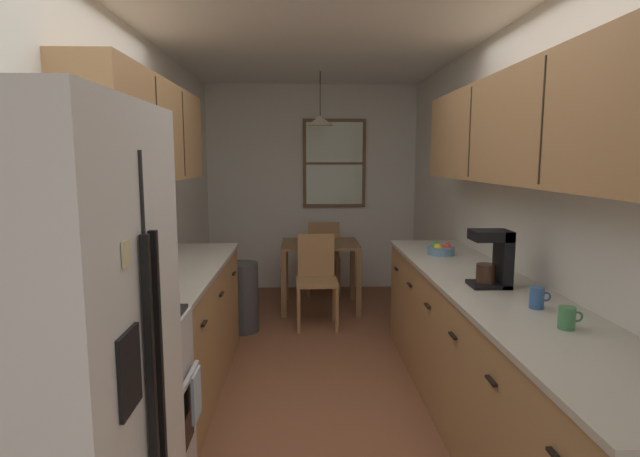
# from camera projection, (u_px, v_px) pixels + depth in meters

# --- Properties ---
(ground_plane) EXTENTS (12.00, 12.00, 0.00)m
(ground_plane) POSITION_uv_depth(u_px,v_px,m) (318.00, 371.00, 3.92)
(ground_plane) COLOR brown
(wall_left) EXTENTS (0.10, 9.00, 2.55)m
(wall_left) POSITION_uv_depth(u_px,v_px,m) (135.00, 209.00, 3.70)
(wall_left) COLOR silver
(wall_left) RESTS_ON ground
(wall_right) EXTENTS (0.10, 9.00, 2.55)m
(wall_right) POSITION_uv_depth(u_px,v_px,m) (497.00, 208.00, 3.80)
(wall_right) COLOR silver
(wall_right) RESTS_ON ground
(wall_back) EXTENTS (4.40, 0.10, 2.55)m
(wall_back) POSITION_uv_depth(u_px,v_px,m) (312.00, 188.00, 6.37)
(wall_back) COLOR silver
(wall_back) RESTS_ON ground
(ceiling_slab) EXTENTS (4.40, 9.00, 0.08)m
(ceiling_slab) POSITION_uv_depth(u_px,v_px,m) (318.00, 24.00, 3.57)
(ceiling_slab) COLOR white
(refrigerator) EXTENTS (0.75, 0.81, 1.81)m
(refrigerator) POSITION_uv_depth(u_px,v_px,m) (30.00, 405.00, 1.52)
(refrigerator) COLOR white
(refrigerator) RESTS_ON ground
(stove_range) EXTENTS (0.66, 0.62, 1.10)m
(stove_range) POSITION_uv_depth(u_px,v_px,m) (111.00, 418.00, 2.30)
(stove_range) COLOR silver
(stove_range) RESTS_ON ground
(microwave_over_range) EXTENTS (0.39, 0.60, 0.36)m
(microwave_over_range) POSITION_uv_depth(u_px,v_px,m) (68.00, 157.00, 2.13)
(microwave_over_range) COLOR white
(counter_left) EXTENTS (0.64, 1.94, 0.90)m
(counter_left) POSITION_uv_depth(u_px,v_px,m) (178.00, 329.00, 3.56)
(counter_left) COLOR #A87A4C
(counter_left) RESTS_ON ground
(upper_cabinets_left) EXTENTS (0.33, 2.02, 0.66)m
(upper_cabinets_left) POSITION_uv_depth(u_px,v_px,m) (147.00, 132.00, 3.32)
(upper_cabinets_left) COLOR #A87A4C
(counter_right) EXTENTS (0.64, 3.36, 0.90)m
(counter_right) POSITION_uv_depth(u_px,v_px,m) (489.00, 359.00, 3.03)
(counter_right) COLOR #A87A4C
(counter_right) RESTS_ON ground
(upper_cabinets_right) EXTENTS (0.33, 3.04, 0.63)m
(upper_cabinets_right) POSITION_uv_depth(u_px,v_px,m) (528.00, 128.00, 2.80)
(upper_cabinets_right) COLOR #A87A4C
(dining_table) EXTENTS (0.84, 0.72, 0.73)m
(dining_table) POSITION_uv_depth(u_px,v_px,m) (320.00, 254.00, 5.53)
(dining_table) COLOR brown
(dining_table) RESTS_ON ground
(dining_chair_near) EXTENTS (0.41, 0.41, 0.90)m
(dining_chair_near) POSITION_uv_depth(u_px,v_px,m) (317.00, 275.00, 4.98)
(dining_chair_near) COLOR #A87A4C
(dining_chair_near) RESTS_ON ground
(dining_chair_far) EXTENTS (0.41, 0.41, 0.90)m
(dining_chair_far) POSITION_uv_depth(u_px,v_px,m) (323.00, 254.00, 6.10)
(dining_chair_far) COLOR #A87A4C
(dining_chair_far) RESTS_ON ground
(pendant_light) EXTENTS (0.29, 0.29, 0.56)m
(pendant_light) POSITION_uv_depth(u_px,v_px,m) (320.00, 120.00, 5.33)
(pendant_light) COLOR black
(back_window) EXTENTS (0.78, 0.05, 1.09)m
(back_window) POSITION_uv_depth(u_px,v_px,m) (334.00, 163.00, 6.27)
(back_window) COLOR brown
(trash_bin) EXTENTS (0.32, 0.32, 0.67)m
(trash_bin) POSITION_uv_depth(u_px,v_px,m) (242.00, 297.00, 4.81)
(trash_bin) COLOR #3F3F42
(trash_bin) RESTS_ON ground
(storage_canister) EXTENTS (0.11, 0.11, 0.16)m
(storage_canister) POSITION_uv_depth(u_px,v_px,m) (144.00, 279.00, 2.80)
(storage_canister) COLOR #D84C19
(storage_canister) RESTS_ON counter_left
(dish_towel) EXTENTS (0.02, 0.16, 0.24)m
(dish_towel) POSITION_uv_depth(u_px,v_px,m) (196.00, 395.00, 2.46)
(dish_towel) COLOR silver
(coffee_maker) EXTENTS (0.22, 0.18, 0.33)m
(coffee_maker) POSITION_uv_depth(u_px,v_px,m) (495.00, 257.00, 2.93)
(coffee_maker) COLOR black
(coffee_maker) RESTS_ON counter_right
(mug_by_coffeemaker) EXTENTS (0.11, 0.07, 0.10)m
(mug_by_coffeemaker) POSITION_uv_depth(u_px,v_px,m) (567.00, 318.00, 2.21)
(mug_by_coffeemaker) COLOR #3F7F4C
(mug_by_coffeemaker) RESTS_ON counter_right
(mug_spare) EXTENTS (0.11, 0.07, 0.11)m
(mug_spare) POSITION_uv_depth(u_px,v_px,m) (537.00, 298.00, 2.52)
(mug_spare) COLOR #335999
(mug_spare) RESTS_ON counter_right
(fruit_bowl) EXTENTS (0.21, 0.21, 0.09)m
(fruit_bowl) POSITION_uv_depth(u_px,v_px,m) (441.00, 250.00, 3.93)
(fruit_bowl) COLOR #597F9E
(fruit_bowl) RESTS_ON counter_right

